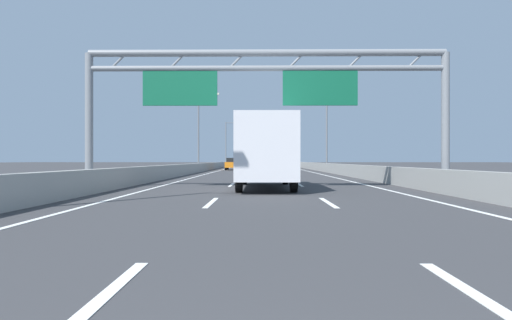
{
  "coord_description": "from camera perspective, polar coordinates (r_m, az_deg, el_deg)",
  "views": [
    {
      "loc": [
        -0.3,
        -0.26,
        1.32
      ],
      "look_at": [
        -0.9,
        62.34,
        1.29
      ],
      "focal_mm": 29.14,
      "sensor_mm": 36.0,
      "label": 1
    }
  ],
  "objects": [
    {
      "name": "lane_dash_left_8",
      "position": [
        75.79,
        -0.59,
        -0.97
      ],
      "size": [
        0.16,
        3.0,
        0.01
      ],
      "primitive_type": "cube",
      "color": "white",
      "rests_on": "ground_plane"
    },
    {
      "name": "lane_dash_left_13",
      "position": [
        120.78,
        -0.16,
        -0.6
      ],
      "size": [
        0.16,
        3.0,
        0.01
      ],
      "primitive_type": "cube",
      "color": "white",
      "rests_on": "ground_plane"
    },
    {
      "name": "blue_car",
      "position": [
        69.18,
        -2.06,
        -0.43
      ],
      "size": [
        1.85,
        4.21,
        1.53
      ],
      "color": "#2347AD",
      "rests_on": "ground_plane"
    },
    {
      "name": "lane_dash_right_14",
      "position": [
        129.79,
        1.47,
        -0.55
      ],
      "size": [
        0.16,
        3.0,
        0.01
      ],
      "primitive_type": "cube",
      "color": "white",
      "rests_on": "ground_plane"
    },
    {
      "name": "box_truck",
      "position": [
        19.13,
        1.32,
        1.24
      ],
      "size": [
        2.49,
        7.86,
        3.18
      ],
      "color": "silver",
      "rests_on": "ground_plane"
    },
    {
      "name": "lane_dash_right_3",
      "position": [
        30.86,
        4.45,
        -2.42
      ],
      "size": [
        0.16,
        3.0,
        0.01
      ],
      "primitive_type": "cube",
      "color": "white",
      "rests_on": "ground_plane"
    },
    {
      "name": "lane_dash_right_0",
      "position": [
        4.51,
        29.71,
        -16.97
      ],
      "size": [
        0.16,
        3.0,
        0.01
      ],
      "primitive_type": "cube",
      "color": "white",
      "rests_on": "ground_plane"
    },
    {
      "name": "lane_dash_right_2",
      "position": [
        21.9,
        6.06,
        -3.42
      ],
      "size": [
        0.16,
        3.0,
        0.01
      ],
      "primitive_type": "cube",
      "color": "white",
      "rests_on": "ground_plane"
    },
    {
      "name": "lane_dash_right_16",
      "position": [
        147.78,
        1.36,
        -0.48
      ],
      "size": [
        0.16,
        3.0,
        0.01
      ],
      "primitive_type": "cube",
      "color": "white",
      "rests_on": "ground_plane"
    },
    {
      "name": "lane_dash_left_11",
      "position": [
        102.78,
        -0.29,
        -0.71
      ],
      "size": [
        0.16,
        3.0,
        0.01
      ],
      "primitive_type": "cube",
      "color": "white",
      "rests_on": "ground_plane"
    },
    {
      "name": "streetlamp_left_far",
      "position": [
        90.2,
        -4.01,
        2.62
      ],
      "size": [
        2.58,
        0.28,
        9.5
      ],
      "color": "slate",
      "rests_on": "ground_plane"
    },
    {
      "name": "lane_dash_left_9",
      "position": [
        84.79,
        -0.47,
        -0.86
      ],
      "size": [
        0.16,
        3.0,
        0.01
      ],
      "primitive_type": "cube",
      "color": "white",
      "rests_on": "ground_plane"
    },
    {
      "name": "lane_dash_right_13",
      "position": [
        120.79,
        1.54,
        -0.6
      ],
      "size": [
        0.16,
        3.0,
        0.01
      ],
      "primitive_type": "cube",
      "color": "white",
      "rests_on": "ground_plane"
    },
    {
      "name": "lane_dash_left_1",
      "position": [
        12.92,
        -6.16,
        -5.82
      ],
      "size": [
        0.16,
        3.0,
        0.01
      ],
      "primitive_type": "cube",
      "color": "white",
      "rests_on": "ground_plane"
    },
    {
      "name": "lane_dash_left_17",
      "position": [
        156.77,
        -0.0,
        -0.45
      ],
      "size": [
        0.16,
        3.0,
        0.01
      ],
      "primitive_type": "cube",
      "color": "white",
      "rests_on": "ground_plane"
    },
    {
      "name": "lane_dash_left_14",
      "position": [
        129.78,
        -0.11,
        -0.55
      ],
      "size": [
        0.16,
        3.0,
        0.01
      ],
      "primitive_type": "cube",
      "color": "white",
      "rests_on": "ground_plane"
    },
    {
      "name": "lane_dash_right_4",
      "position": [
        39.84,
        3.57,
        -1.87
      ],
      "size": [
        0.16,
        3.0,
        0.01
      ],
      "primitive_type": "cube",
      "color": "white",
      "rests_on": "ground_plane"
    },
    {
      "name": "lane_dash_left_7",
      "position": [
        66.79,
        -0.74,
        -1.1
      ],
      "size": [
        0.16,
        3.0,
        0.01
      ],
      "primitive_type": "cube",
      "color": "white",
      "rests_on": "ground_plane"
    },
    {
      "name": "lane_dash_right_5",
      "position": [
        48.82,
        3.01,
        -1.52
      ],
      "size": [
        0.16,
        3.0,
        0.01
      ],
      "primitive_type": "cube",
      "color": "white",
      "rests_on": "ground_plane"
    },
    {
      "name": "lane_dash_right_15",
      "position": [
        138.78,
        1.41,
        -0.52
      ],
      "size": [
        0.16,
        3.0,
        0.01
      ],
      "primitive_type": "cube",
      "color": "white",
      "rests_on": "ground_plane"
    },
    {
      "name": "streetlamp_right_far",
      "position": [
        90.25,
        5.49,
        2.61
      ],
      "size": [
        2.58,
        0.28,
        9.5
      ],
      "color": "slate",
      "rests_on": "ground_plane"
    },
    {
      "name": "lane_dash_left_0",
      "position": [
        4.26,
        -21.19,
        -17.99
      ],
      "size": [
        0.16,
        3.0,
        0.01
      ],
      "primitive_type": "cube",
      "color": "white",
      "rests_on": "ground_plane"
    },
    {
      "name": "lane_dash_right_10",
      "position": [
        93.79,
        1.83,
        -0.78
      ],
      "size": [
        0.16,
        3.0,
        0.01
      ],
      "primitive_type": "cube",
      "color": "white",
      "rests_on": "ground_plane"
    },
    {
      "name": "lane_dash_left_12",
      "position": [
        111.78,
        -0.22,
        -0.65
      ],
      "size": [
        0.16,
        3.0,
        0.01
      ],
      "primitive_type": "cube",
      "color": "white",
      "rests_on": "ground_plane"
    },
    {
      "name": "streetlamp_left_mid",
      "position": [
        50.46,
        -7.64,
        4.66
      ],
      "size": [
        2.58,
        0.28,
        9.5
      ],
      "color": "slate",
      "rests_on": "ground_plane"
    },
    {
      "name": "lane_dash_left_15",
      "position": [
        138.78,
        -0.07,
        -0.52
      ],
      "size": [
        0.16,
        3.0,
        0.01
      ],
      "primitive_type": "cube",
      "color": "white",
      "rests_on": "ground_plane"
    },
    {
      "name": "lane_dash_right_12",
      "position": [
        111.79,
        1.62,
        -0.65
      ],
      "size": [
        0.16,
        3.0,
        0.01
      ],
      "primitive_type": "cube",
      "color": "white",
      "rests_on": "ground_plane"
    },
    {
      "name": "lane_dash_right_11",
      "position": [
        102.79,
        1.72,
        -0.71
      ],
      "size": [
        0.16,
        3.0,
        0.01
      ],
      "primitive_type": "cube",
      "color": "white",
      "rests_on": "ground_plane"
    },
    {
      "name": "ground_plane",
      "position": [
        100.27,
        0.72,
        -0.73
      ],
      "size": [
        260.0,
        260.0,
        0.0
      ],
      "primitive_type": "plane",
      "color": "#38383A"
    },
    {
      "name": "orange_car",
      "position": [
        54.34,
        -3.18,
        -0.54
      ],
      "size": [
        1.82,
        4.31,
        1.58
      ],
      "color": "orange",
      "rests_on": "ground_plane"
    },
    {
      "name": "red_car",
      "position": [
        112.75,
        0.82,
        -0.28
      ],
      "size": [
        1.83,
        4.57,
        1.36
      ],
      "color": "red",
      "rests_on": "ground_plane"
    },
    {
      "name": "barrier_left",
      "position": [
        110.46,
        -2.88,
        -0.41
      ],
      "size": [
        0.45,
        220.0,
        0.95
      ],
      "color": "#9E9E99",
      "rests_on": "ground_plane"
    },
    {
      "name": "lane_dash_left_10",
      "position": [
        93.78,
        -0.37,
        -0.78
      ],
      "size": [
        0.16,
        3.0,
        0.01
      ],
      "primitive_type": "cube",
      "color": "white",
      "rests_on": "ground_plane"
    },
    {
      "name": "edge_line_right",
      "position": [
        88.45,
        4.15,
        -0.83
      ],
      "size": [
        0.16,
        176.0,
        0.01
      ],
      "primitive_type": "cube",
      "color": "white",
      "rests_on": "ground_plane"
    },
    {
      "name": "edge_line_left",
      "position": [
        88.41,
        -2.66,
        -0.83
      ],
      "size": [
        0.16,
        176.0,
        0.01
      ],
      "primitive_type": "cube",
      "color": "white",
      "rests_on": "ground_plane"
    },
    {
      "name": "lane_dash_right_9",
      "position": [
        84.8,
        1.97,
        -0.86
      ],
      "size": [
        0.16,
        3.0,
        0.01
      ],
      "primitive_type": "cube",
      "color": "white",
      "rests_on": "ground_plane"
    },
    {
      "name": "lane_dash_left_2",
      "position": [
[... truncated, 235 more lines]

